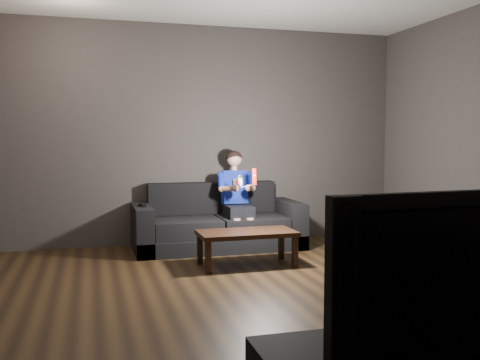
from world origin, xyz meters
name	(u,v)px	position (x,y,z in m)	size (l,w,h in m)	color
floor	(273,297)	(0.00, 0.00, 0.00)	(5.00, 5.00, 0.00)	black
back_wall	(208,135)	(0.00, 2.50, 1.35)	(5.00, 0.04, 2.70)	#3F3938
sofa	(217,227)	(0.02, 2.07, 0.25)	(1.98, 0.85, 0.76)	black
child	(237,192)	(0.24, 2.02, 0.67)	(0.45, 0.55, 1.10)	black
wii_remote_red	(254,177)	(0.32, 1.60, 0.88)	(0.05, 0.07, 0.19)	red
nunchuk_white	(240,181)	(0.17, 1.60, 0.84)	(0.07, 0.09, 0.14)	white
wii_remote_black	(142,205)	(-0.87, 1.99, 0.55)	(0.07, 0.16, 0.03)	black
coffee_table	(247,236)	(0.10, 1.11, 0.31)	(0.99, 0.50, 0.36)	black
tv	(431,264)	(-0.13, -2.27, 0.81)	(1.04, 0.14, 0.60)	black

